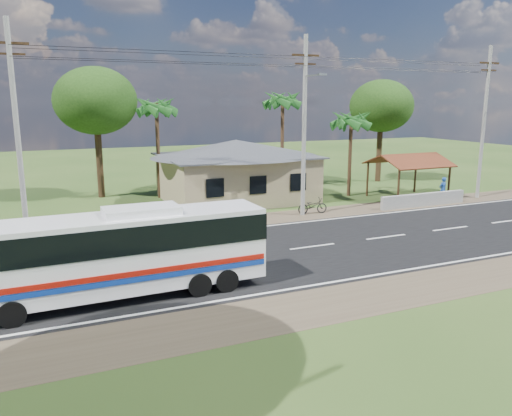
{
  "coord_description": "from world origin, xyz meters",
  "views": [
    {
      "loc": [
        -12.11,
        -20.76,
        7.07
      ],
      "look_at": [
        -2.63,
        1.0,
        2.01
      ],
      "focal_mm": 35.0,
      "sensor_mm": 36.0,
      "label": 1
    }
  ],
  "objects": [
    {
      "name": "house",
      "position": [
        1.0,
        13.0,
        2.64
      ],
      "size": [
        12.4,
        10.0,
        5.0
      ],
      "color": "tan",
      "rests_on": "ground"
    },
    {
      "name": "road",
      "position": [
        0.0,
        0.0,
        0.01
      ],
      "size": [
        120.0,
        16.0,
        0.03
      ],
      "color": "black",
      "rests_on": "ground"
    },
    {
      "name": "ground",
      "position": [
        0.0,
        0.0,
        0.0
      ],
      "size": [
        120.0,
        120.0,
        0.0
      ],
      "primitive_type": "plane",
      "color": "#294518",
      "rests_on": "ground"
    },
    {
      "name": "person",
      "position": [
        14.29,
        6.22,
        0.9
      ],
      "size": [
        0.69,
        0.49,
        1.8
      ],
      "primitive_type": "imported",
      "rotation": [
        0.0,
        0.0,
        3.23
      ],
      "color": "navy",
      "rests_on": "ground"
    },
    {
      "name": "palm_far",
      "position": [
        -4.0,
        16.0,
        6.68
      ],
      "size": [
        2.8,
        2.8,
        7.7
      ],
      "color": "#47301E",
      "rests_on": "ground"
    },
    {
      "name": "palm_near",
      "position": [
        9.5,
        11.0,
        5.71
      ],
      "size": [
        2.8,
        2.8,
        6.7
      ],
      "color": "#47301E",
      "rests_on": "ground"
    },
    {
      "name": "tree_behind_house",
      "position": [
        -8.0,
        18.0,
        7.12
      ],
      "size": [
        6.0,
        6.0,
        9.61
      ],
      "color": "#47301E",
      "rests_on": "ground"
    },
    {
      "name": "concrete_barrier",
      "position": [
        12.0,
        5.6,
        0.45
      ],
      "size": [
        7.0,
        0.3,
        0.9
      ],
      "primitive_type": "cube",
      "color": "#9E9E99",
      "rests_on": "ground"
    },
    {
      "name": "utility_poles",
      "position": [
        2.67,
        6.49,
        5.77
      ],
      "size": [
        32.8,
        2.22,
        11.0
      ],
      "color": "#9E9E99",
      "rests_on": "ground"
    },
    {
      "name": "coach_bus",
      "position": [
        -9.76,
        -2.95,
        1.92
      ],
      "size": [
        10.85,
        2.52,
        3.36
      ],
      "rotation": [
        0.0,
        0.0,
        0.02
      ],
      "color": "white",
      "rests_on": "ground"
    },
    {
      "name": "palm_mid",
      "position": [
        6.0,
        15.5,
        7.16
      ],
      "size": [
        2.8,
        2.8,
        8.2
      ],
      "color": "#47301E",
      "rests_on": "ground"
    },
    {
      "name": "waiting_shed",
      "position": [
        13.0,
        8.5,
        2.73
      ],
      "size": [
        5.2,
        4.48,
        3.35
      ],
      "color": "#382714",
      "rests_on": "ground"
    },
    {
      "name": "tree_behind_shed",
      "position": [
        16.0,
        16.0,
        6.68
      ],
      "size": [
        5.6,
        5.6,
        9.02
      ],
      "color": "#47301E",
      "rests_on": "ground"
    },
    {
      "name": "motorcycle",
      "position": [
        3.77,
        6.59,
        0.51
      ],
      "size": [
        2.03,
        0.98,
        1.02
      ],
      "primitive_type": "imported",
      "rotation": [
        0.0,
        0.0,
        1.41
      ],
      "color": "black",
      "rests_on": "ground"
    }
  ]
}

